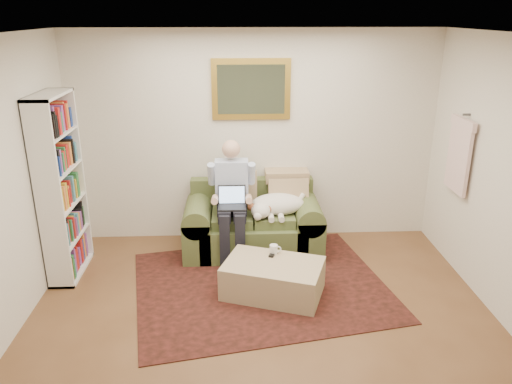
{
  "coord_description": "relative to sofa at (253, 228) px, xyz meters",
  "views": [
    {
      "loc": [
        -0.24,
        -3.5,
        2.77
      ],
      "look_at": [
        -0.02,
        1.51,
        0.95
      ],
      "focal_mm": 35.0,
      "sensor_mm": 36.0,
      "label": 1
    }
  ],
  "objects": [
    {
      "name": "ottoman",
      "position": [
        0.17,
        -1.04,
        -0.11
      ],
      "size": [
        1.13,
        0.91,
        0.36
      ],
      "primitive_type": "cube",
      "rotation": [
        0.0,
        0.0,
        -0.34
      ],
      "color": "tan",
      "rests_on": "room_shell"
    },
    {
      "name": "sofa",
      "position": [
        0.0,
        0.0,
        0.0
      ],
      "size": [
        1.65,
        0.84,
        0.99
      ],
      "color": "#536133",
      "rests_on": "room_shell"
    },
    {
      "name": "bookshelf",
      "position": [
        -2.07,
        -0.45,
        0.72
      ],
      "size": [
        0.28,
        0.8,
        2.0
      ],
      "primitive_type": null,
      "color": "white",
      "rests_on": "room_shell"
    },
    {
      "name": "tv_remote",
      "position": [
        0.18,
        -0.85,
        0.08
      ],
      "size": [
        0.1,
        0.16,
        0.02
      ],
      "primitive_type": "cube",
      "rotation": [
        0.0,
        0.0,
        -0.35
      ],
      "color": "black",
      "rests_on": "ottoman"
    },
    {
      "name": "wall_mirror",
      "position": [
        0.0,
        0.42,
        1.62
      ],
      "size": [
        0.94,
        0.04,
        0.72
      ],
      "color": "gold",
      "rests_on": "room_shell"
    },
    {
      "name": "hanging_shirt",
      "position": [
        2.22,
        -0.45,
        1.07
      ],
      "size": [
        0.06,
        0.52,
        0.9
      ],
      "primitive_type": null,
      "color": "#F3CDC9",
      "rests_on": "room_shell"
    },
    {
      "name": "sleeping_dog",
      "position": [
        0.3,
        -0.08,
        0.35
      ],
      "size": [
        0.68,
        0.43,
        0.25
      ],
      "primitive_type": null,
      "color": "white",
      "rests_on": "sofa"
    },
    {
      "name": "seated_man",
      "position": [
        -0.25,
        -0.15,
        0.41
      ],
      "size": [
        0.54,
        0.77,
        1.38
      ],
      "primitive_type": null,
      "color": "#8C9FD8",
      "rests_on": "sofa"
    },
    {
      "name": "laptop",
      "position": [
        -0.25,
        -0.21,
        0.44
      ],
      "size": [
        0.32,
        0.25,
        0.23
      ],
      "color": "black",
      "rests_on": "seated_man"
    },
    {
      "name": "coffee_mug",
      "position": [
        0.19,
        -0.83,
        0.12
      ],
      "size": [
        0.08,
        0.08,
        0.1
      ],
      "primitive_type": "cylinder",
      "color": "white",
      "rests_on": "ottoman"
    },
    {
      "name": "rug",
      "position": [
        0.05,
        -0.87,
        -0.28
      ],
      "size": [
        2.95,
        2.54,
        0.01
      ],
      "primitive_type": "cube",
      "rotation": [
        0.0,
        0.0,
        0.19
      ],
      "color": "black",
      "rests_on": "room_shell"
    },
    {
      "name": "room_shell",
      "position": [
        0.03,
        -1.7,
        1.02
      ],
      "size": [
        4.51,
        5.0,
        2.61
      ],
      "color": "brown",
      "rests_on": "ground"
    }
  ]
}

